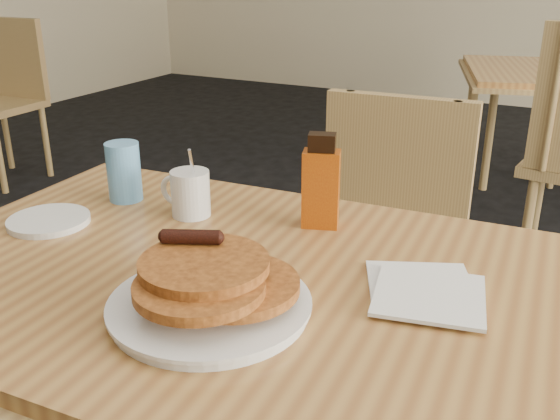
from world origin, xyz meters
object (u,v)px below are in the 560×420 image
at_px(chair_main_far, 382,235).
at_px(pancake_plate, 210,292).
at_px(main_table, 236,296).
at_px(chair_wall_extra, 7,86).
at_px(coffee_mug, 189,192).
at_px(blue_tumbler, 124,172).
at_px(syrup_bottle, 321,184).

xyz_separation_m(chair_main_far, pancake_plate, (0.02, -0.84, 0.25)).
bearing_deg(chair_main_far, main_table, -93.90).
distance_m(chair_main_far, chair_wall_extra, 2.75).
bearing_deg(main_table, pancake_plate, -74.73).
height_order(main_table, chair_main_far, chair_main_far).
xyz_separation_m(main_table, coffee_mug, (-0.20, 0.16, 0.09)).
height_order(main_table, blue_tumbler, blue_tumbler).
height_order(chair_wall_extra, coffee_mug, chair_wall_extra).
bearing_deg(blue_tumbler, coffee_mug, -3.01).
xyz_separation_m(pancake_plate, blue_tumbler, (-0.40, 0.29, 0.03)).
height_order(pancake_plate, coffee_mug, coffee_mug).
bearing_deg(pancake_plate, coffee_mug, 129.26).
bearing_deg(pancake_plate, main_table, 105.27).
bearing_deg(main_table, coffee_mug, 140.51).
relative_size(pancake_plate, blue_tumbler, 2.38).
relative_size(pancake_plate, syrup_bottle, 1.63).
bearing_deg(main_table, blue_tumbler, 154.67).
bearing_deg(chair_wall_extra, coffee_mug, -35.02).
distance_m(chair_wall_extra, coffee_mug, 2.83).
bearing_deg(chair_wall_extra, blue_tumbler, -36.80).
bearing_deg(coffee_mug, blue_tumbler, -170.81).
relative_size(chair_wall_extra, syrup_bottle, 5.16).
bearing_deg(syrup_bottle, blue_tumbler, 169.75).
distance_m(pancake_plate, syrup_bottle, 0.35).
height_order(pancake_plate, blue_tumbler, blue_tumbler).
bearing_deg(coffee_mug, chair_wall_extra, 159.07).
relative_size(chair_wall_extra, blue_tumbler, 7.57).
xyz_separation_m(chair_main_far, chair_wall_extra, (-2.57, 0.98, 0.01)).
xyz_separation_m(chair_main_far, blue_tumbler, (-0.38, -0.55, 0.28)).
height_order(coffee_mug, syrup_bottle, syrup_bottle).
bearing_deg(chair_wall_extra, main_table, -35.55).
relative_size(main_table, chair_main_far, 1.35).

